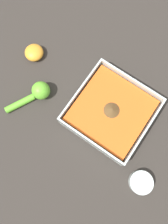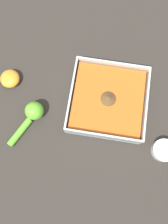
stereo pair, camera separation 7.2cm
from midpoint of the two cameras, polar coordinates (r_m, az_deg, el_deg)
The scene contains 5 objects.
ground_plane at distance 0.76m, azimuth 3.80°, elevation 0.87°, with size 4.00×4.00×0.00m, color #332D28.
square_dish at distance 0.74m, azimuth 3.47°, elevation 2.34°, with size 0.25×0.25×0.07m.
spice_bowl at distance 0.76m, azimuth 17.49°, elevation -10.12°, with size 0.07×0.07×0.03m.
lemon_squeezer at distance 0.76m, azimuth -16.13°, elevation -1.27°, with size 0.10×0.16×0.06m.
lemon_half at distance 0.83m, azimuth -21.13°, elevation 7.61°, with size 0.07×0.07×0.04m.
Camera 2 is at (-0.06, -0.20, 0.74)m, focal length 35.00 mm.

